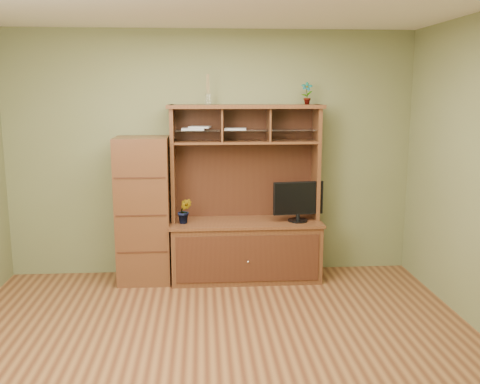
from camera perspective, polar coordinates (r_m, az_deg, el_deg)
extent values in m
cube|color=#512A17|center=(4.43, -2.36, -16.83)|extent=(4.50, 4.00, 0.02)
cube|color=#64673D|center=(5.98, -3.07, 4.07)|extent=(4.50, 0.02, 2.70)
cube|color=#64673D|center=(2.04, -0.85, -8.93)|extent=(4.50, 0.02, 2.70)
cube|color=#472314|center=(5.91, 0.62, -6.31)|extent=(1.60, 0.55, 0.62)
cube|color=#36170E|center=(5.65, 0.86, -7.14)|extent=(1.50, 0.01, 0.50)
sphere|color=silver|center=(5.64, 0.87, -7.48)|extent=(0.02, 0.02, 0.02)
cube|color=#472314|center=(5.83, 0.62, -3.25)|extent=(1.64, 0.59, 0.03)
cube|color=#472314|center=(5.79, -7.17, 3.04)|extent=(0.04, 0.35, 1.25)
cube|color=#472314|center=(5.92, 8.11, 3.17)|extent=(0.04, 0.35, 1.25)
cube|color=#36170E|center=(5.97, 0.43, 3.34)|extent=(1.52, 0.02, 1.25)
cube|color=#472314|center=(5.76, 0.57, 9.11)|extent=(1.66, 0.40, 0.04)
cube|color=#472314|center=(5.78, 0.56, 5.35)|extent=(1.52, 0.32, 0.02)
cube|color=#472314|center=(5.75, -1.97, 7.17)|extent=(0.02, 0.31, 0.35)
cube|color=#472314|center=(5.79, 3.08, 7.19)|extent=(0.02, 0.31, 0.35)
cube|color=silver|center=(5.76, 0.57, 6.62)|extent=(1.50, 0.27, 0.01)
cylinder|color=black|center=(5.83, 6.19, -3.03)|extent=(0.21, 0.21, 0.02)
cylinder|color=black|center=(5.82, 6.20, -2.61)|extent=(0.04, 0.04, 0.07)
cube|color=black|center=(5.78, 6.24, -0.66)|extent=(0.55, 0.11, 0.36)
imported|color=#28541C|center=(5.72, -5.93, -2.02)|extent=(0.16, 0.14, 0.27)
imported|color=#286122|center=(5.85, 7.14, 10.42)|extent=(0.14, 0.11, 0.24)
cylinder|color=silver|center=(5.74, -3.43, 9.86)|extent=(0.06, 0.06, 0.11)
cylinder|color=#9D7B4E|center=(5.74, -3.45, 11.44)|extent=(0.04, 0.04, 0.20)
cube|color=silver|center=(5.75, -5.01, 6.72)|extent=(0.25, 0.19, 0.02)
cube|color=silver|center=(5.75, -4.31, 6.93)|extent=(0.25, 0.21, 0.02)
cube|color=silver|center=(5.76, -0.48, 6.76)|extent=(0.25, 0.20, 0.02)
cube|color=#472314|center=(5.83, -10.24, -1.91)|extent=(0.56, 0.50, 1.57)
cube|color=#36170E|center=(5.68, -10.37, -6.33)|extent=(0.52, 0.01, 0.02)
cube|color=#36170E|center=(5.58, -10.51, -2.48)|extent=(0.52, 0.01, 0.01)
cube|color=#36170E|center=(5.51, -10.64, 1.49)|extent=(0.52, 0.01, 0.02)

